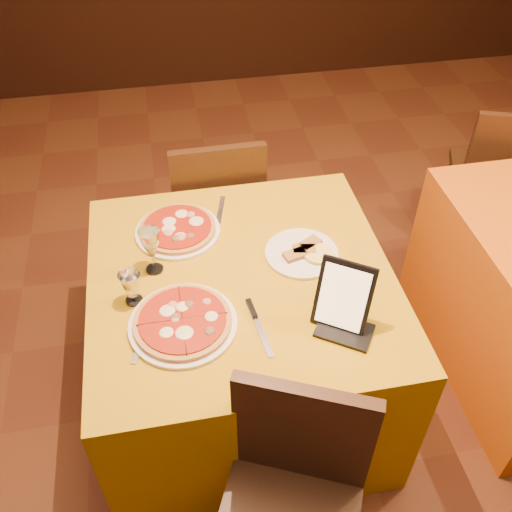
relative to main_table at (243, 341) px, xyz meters
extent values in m
cube|color=#5E2D19|center=(0.07, -0.45, -0.38)|extent=(6.00, 7.00, 0.01)
cube|color=#B98D0B|center=(0.00, 0.00, 0.00)|extent=(1.10, 1.10, 0.75)
cylinder|color=white|center=(-0.23, -0.19, 0.38)|extent=(0.36, 0.36, 0.01)
cylinder|color=#AD4C23|center=(-0.23, -0.19, 0.40)|extent=(0.33, 0.33, 0.02)
cylinder|color=white|center=(-0.21, 0.28, 0.38)|extent=(0.33, 0.33, 0.01)
cylinder|color=#AD4C23|center=(-0.21, 0.28, 0.40)|extent=(0.30, 0.30, 0.02)
cylinder|color=white|center=(0.24, 0.07, 0.38)|extent=(0.28, 0.28, 0.01)
cylinder|color=olive|center=(0.24, 0.07, 0.40)|extent=(0.17, 0.17, 0.02)
cube|color=black|center=(0.29, -0.27, 0.49)|extent=(0.20, 0.18, 0.23)
cube|color=#A3A3A9|center=(0.02, -0.25, 0.38)|extent=(0.05, 0.25, 0.01)
cube|color=silver|center=(-0.37, -0.24, 0.38)|extent=(0.08, 0.16, 0.01)
cube|color=silver|center=(-0.02, 0.39, 0.38)|extent=(0.06, 0.18, 0.01)
camera|label=1|loc=(-0.22, -1.43, 1.85)|focal=40.00mm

